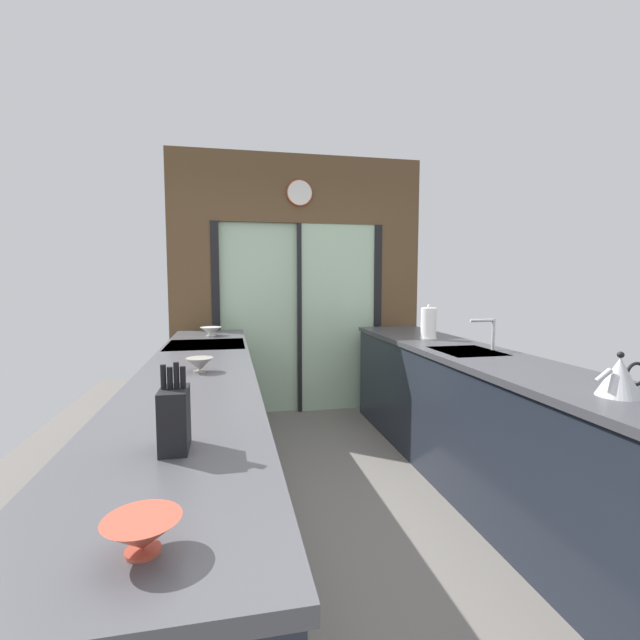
{
  "coord_description": "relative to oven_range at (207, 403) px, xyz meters",
  "views": [
    {
      "loc": [
        -0.73,
        -2.22,
        1.42
      ],
      "look_at": [
        -0.07,
        0.97,
        1.12
      ],
      "focal_mm": 24.76,
      "sensor_mm": 36.0,
      "label": 1
    }
  ],
  "objects": [
    {
      "name": "oven_range",
      "position": [
        0.0,
        0.0,
        0.0
      ],
      "size": [
        0.6,
        0.6,
        0.92
      ],
      "color": "black",
      "rests_on": "ground_plane"
    },
    {
      "name": "mixing_bowl_near",
      "position": [
        0.02,
        -2.66,
        0.5
      ],
      "size": [
        0.14,
        0.14,
        0.07
      ],
      "color": "#BC4C38",
      "rests_on": "left_counter_run"
    },
    {
      "name": "back_wall_unit",
      "position": [
        0.91,
        1.15,
        1.07
      ],
      "size": [
        2.64,
        0.12,
        2.7
      ],
      "color": "brown",
      "rests_on": "ground_plane"
    },
    {
      "name": "ground_plane",
      "position": [
        0.91,
        -0.65,
        -0.47
      ],
      "size": [
        5.04,
        7.6,
        0.02
      ],
      "primitive_type": "cube",
      "color": "slate"
    },
    {
      "name": "sink_faucet",
      "position": [
        1.96,
        -0.7,
        0.62
      ],
      "size": [
        0.19,
        0.02,
        0.22
      ],
      "color": "#B7BABC",
      "rests_on": "right_counter_run"
    },
    {
      "name": "right_counter_run",
      "position": [
        1.82,
        -0.95,
        0.01
      ],
      "size": [
        0.62,
        3.8,
        0.92
      ],
      "color": "#1E232D",
      "rests_on": "ground_plane"
    },
    {
      "name": "mixing_bowl_mid",
      "position": [
        0.02,
        -1.05,
        0.51
      ],
      "size": [
        0.15,
        0.15,
        0.08
      ],
      "color": "gray",
      "rests_on": "left_counter_run"
    },
    {
      "name": "paper_towel_roll",
      "position": [
        1.8,
        -0.09,
        0.59
      ],
      "size": [
        0.15,
        0.15,
        0.29
      ],
      "color": "#B7BABC",
      "rests_on": "right_counter_run"
    },
    {
      "name": "left_counter_run",
      "position": [
        -0.0,
        -1.12,
        0.01
      ],
      "size": [
        0.62,
        3.8,
        0.92
      ],
      "color": "#1E232D",
      "rests_on": "ground_plane"
    },
    {
      "name": "kettle",
      "position": [
        1.8,
        -1.92,
        0.55
      ],
      "size": [
        0.26,
        0.18,
        0.19
      ],
      "color": "#B7BABC",
      "rests_on": "right_counter_run"
    },
    {
      "name": "knife_block",
      "position": [
        0.02,
        -2.16,
        0.56
      ],
      "size": [
        0.08,
        0.14,
        0.26
      ],
      "color": "black",
      "rests_on": "left_counter_run"
    },
    {
      "name": "mixing_bowl_far",
      "position": [
        0.02,
        0.51,
        0.51
      ],
      "size": [
        0.19,
        0.19,
        0.08
      ],
      "color": "silver",
      "rests_on": "left_counter_run"
    }
  ]
}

